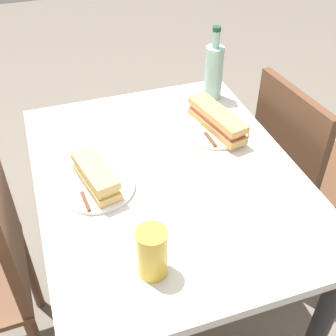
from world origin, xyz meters
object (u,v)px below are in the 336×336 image
at_px(chair_near, 301,169).
at_px(knife_far, 82,193).
at_px(plate_near, 216,130).
at_px(baguette_sandwich_near, 217,120).
at_px(dining_table, 168,202).
at_px(water_bottle, 214,71).
at_px(baguette_sandwich_far, 96,176).
at_px(beer_glass, 152,252).
at_px(plate_far, 97,187).
at_px(knife_near, 206,133).

height_order(chair_near, knife_far, chair_near).
distance_m(plate_near, baguette_sandwich_near, 0.04).
bearing_deg(dining_table, water_bottle, -39.10).
distance_m(baguette_sandwich_near, baguette_sandwich_far, 0.47).
relative_size(dining_table, beer_glass, 7.35).
xyz_separation_m(chair_near, baguette_sandwich_near, (0.04, 0.36, 0.28)).
bearing_deg(beer_glass, water_bottle, -32.75).
bearing_deg(dining_table, plate_near, -55.34).
height_order(plate_far, beer_glass, beer_glass).
relative_size(plate_near, baguette_sandwich_near, 0.83).
relative_size(chair_near, water_bottle, 3.12).
distance_m(baguette_sandwich_far, beer_glass, 0.34).
xyz_separation_m(knife_near, knife_far, (-0.16, 0.45, 0.00)).
distance_m(chair_near, plate_near, 0.44).
relative_size(knife_near, plate_far, 0.81).
height_order(dining_table, knife_near, knife_near).
xyz_separation_m(plate_near, water_bottle, (0.22, -0.08, 0.10)).
bearing_deg(knife_far, plate_near, -69.79).
relative_size(baguette_sandwich_far, knife_far, 1.15).
bearing_deg(water_bottle, baguette_sandwich_near, 160.38).
height_order(baguette_sandwich_far, beer_glass, beer_glass).
distance_m(plate_far, water_bottle, 0.65).
bearing_deg(water_bottle, plate_near, 160.38).
height_order(baguette_sandwich_far, water_bottle, water_bottle).
xyz_separation_m(baguette_sandwich_near, baguette_sandwich_far, (-0.16, 0.45, 0.00)).
bearing_deg(knife_near, dining_table, 127.10).
bearing_deg(baguette_sandwich_far, plate_near, -70.30).
distance_m(plate_far, beer_glass, 0.34).
bearing_deg(baguette_sandwich_far, water_bottle, -54.19).
relative_size(baguette_sandwich_near, knife_near, 1.48).
bearing_deg(plate_near, water_bottle, -19.62).
height_order(plate_near, water_bottle, water_bottle).
xyz_separation_m(chair_near, plate_far, (-0.12, 0.81, 0.24)).
xyz_separation_m(baguette_sandwich_far, water_bottle, (0.38, -0.52, 0.06)).
xyz_separation_m(plate_near, plate_far, (-0.16, 0.45, 0.00)).
xyz_separation_m(knife_far, beer_glass, (-0.31, -0.12, 0.05)).
distance_m(baguette_sandwich_near, knife_near, 0.06).
distance_m(dining_table, plate_far, 0.26).
bearing_deg(baguette_sandwich_near, knife_near, 114.33).
height_order(plate_far, water_bottle, water_bottle).
bearing_deg(plate_far, plate_near, -70.30).
distance_m(plate_far, baguette_sandwich_far, 0.04).
bearing_deg(water_bottle, baguette_sandwich_far, 125.81).
distance_m(dining_table, baguette_sandwich_far, 0.28).
height_order(dining_table, knife_far, knife_far).
distance_m(chair_near, baguette_sandwich_far, 0.87).
xyz_separation_m(chair_near, plate_near, (0.04, 0.36, 0.24)).
relative_size(plate_near, beer_glass, 1.62).
bearing_deg(knife_near, beer_glass, 144.87).
xyz_separation_m(dining_table, baguette_sandwich_far, (-0.00, 0.22, 0.17)).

